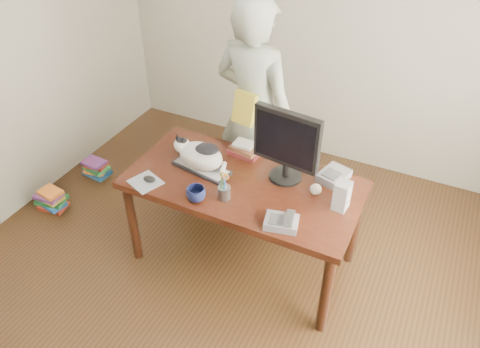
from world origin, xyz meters
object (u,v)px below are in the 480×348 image
at_px(keyboard, 202,168).
at_px(phone, 282,222).
at_px(coffee_mug, 196,194).
at_px(speaker, 342,196).
at_px(pen_cup, 224,191).
at_px(book_pile_b, 96,168).
at_px(calculator, 334,176).
at_px(baseball, 316,189).
at_px(book_stack, 245,149).
at_px(mouse, 149,179).
at_px(desk, 248,192).
at_px(person, 254,113).
at_px(cat, 199,154).
at_px(book_pile_a, 51,200).
at_px(monitor, 286,143).

relative_size(keyboard, phone, 1.96).
bearing_deg(phone, coffee_mug, 169.41).
bearing_deg(speaker, pen_cup, -155.66).
height_order(phone, book_pile_b, phone).
height_order(coffee_mug, calculator, coffee_mug).
height_order(speaker, baseball, speaker).
height_order(phone, calculator, phone).
relative_size(pen_cup, book_stack, 0.84).
relative_size(baseball, book_stack, 0.31).
distance_m(phone, speaker, 0.42).
distance_m(keyboard, pen_cup, 0.36).
relative_size(phone, book_stack, 0.91).
bearing_deg(pen_cup, mouse, -172.79).
relative_size(desk, baseball, 20.90).
bearing_deg(desk, speaker, -4.33).
distance_m(pen_cup, baseball, 0.60).
height_order(speaker, calculator, speaker).
bearing_deg(book_stack, person, 110.75).
distance_m(phone, baseball, 0.39).
bearing_deg(speaker, phone, -125.23).
xyz_separation_m(calculator, person, (-0.74, 0.31, 0.14)).
xyz_separation_m(desk, book_pile_b, (-1.72, 0.27, -0.53)).
distance_m(speaker, book_stack, 0.85).
bearing_deg(book_stack, phone, -40.65).
xyz_separation_m(pen_cup, coffee_mug, (-0.15, -0.10, -0.01)).
bearing_deg(book_pile_b, baseball, -6.69).
xyz_separation_m(cat, phone, (0.74, -0.28, -0.09)).
distance_m(mouse, baseball, 1.12).
relative_size(pen_cup, speaker, 1.05).
bearing_deg(baseball, book_stack, 160.47).
distance_m(desk, book_pile_a, 1.85).
bearing_deg(cat, baseball, 15.85).
height_order(calculator, book_pile_b, calculator).
bearing_deg(coffee_mug, book_stack, 84.58).
distance_m(phone, book_pile_b, 2.32).
bearing_deg(phone, pen_cup, 157.56).
relative_size(mouse, speaker, 0.53).
height_order(baseball, person, person).
distance_m(desk, keyboard, 0.37).
distance_m(pen_cup, speaker, 0.74).
height_order(pen_cup, calculator, pen_cup).
xyz_separation_m(speaker, book_pile_b, (-2.39, 0.32, -0.78)).
height_order(phone, person, person).
distance_m(monitor, mouse, 0.96).
bearing_deg(monitor, coffee_mug, -125.64).
bearing_deg(keyboard, monitor, 24.54).
bearing_deg(book_pile_b, phone, -16.69).
bearing_deg(pen_cup, book_stack, 100.51).
relative_size(cat, calculator, 1.67).
bearing_deg(mouse, book_pile_a, -162.77).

